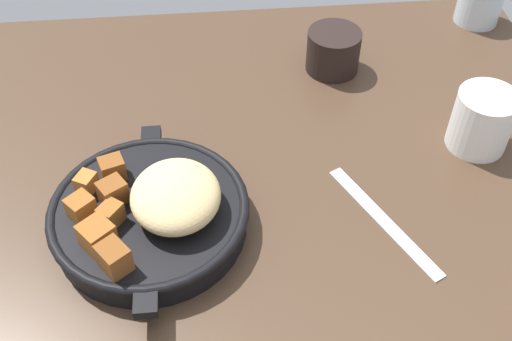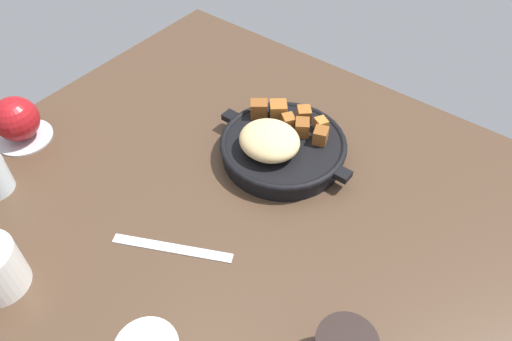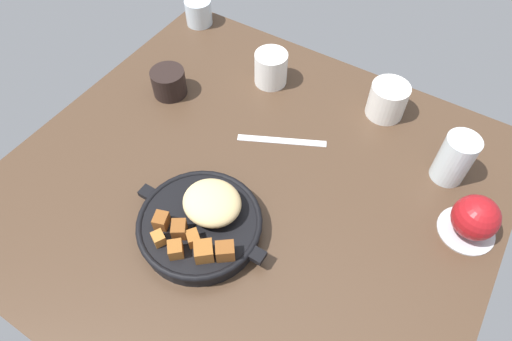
# 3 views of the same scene
# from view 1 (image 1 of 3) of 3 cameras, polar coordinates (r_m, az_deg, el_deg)

# --- Properties ---
(ground_plane) EXTENTS (0.93, 0.87, 0.02)m
(ground_plane) POSITION_cam_1_polar(r_m,az_deg,el_deg) (0.72, 1.43, -6.05)
(ground_plane) COLOR #473323
(cast_iron_skillet) EXTENTS (0.27, 0.23, 0.08)m
(cast_iron_skillet) POSITION_cam_1_polar(r_m,az_deg,el_deg) (0.70, -9.55, -3.78)
(cast_iron_skillet) COLOR black
(cast_iron_skillet) RESTS_ON ground_plane
(butter_knife) EXTENTS (0.18, 0.10, 0.00)m
(butter_knife) POSITION_cam_1_polar(r_m,az_deg,el_deg) (0.73, 11.68, -4.49)
(butter_knife) COLOR silver
(butter_knife) RESTS_ON ground_plane
(white_creamer_pitcher) EXTENTS (0.08, 0.08, 0.08)m
(white_creamer_pitcher) POSITION_cam_1_polar(r_m,az_deg,el_deg) (0.83, 20.10, 4.34)
(white_creamer_pitcher) COLOR white
(white_creamer_pitcher) RESTS_ON ground_plane
(water_glass_short) EXTENTS (0.07, 0.07, 0.07)m
(water_glass_short) POSITION_cam_1_polar(r_m,az_deg,el_deg) (1.08, 19.92, 14.34)
(water_glass_short) COLOR silver
(water_glass_short) RESTS_ON ground_plane
(coffee_mug_dark) EXTENTS (0.08, 0.08, 0.06)m
(coffee_mug_dark) POSITION_cam_1_polar(r_m,az_deg,el_deg) (0.92, 7.13, 10.88)
(coffee_mug_dark) COLOR black
(coffee_mug_dark) RESTS_ON ground_plane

